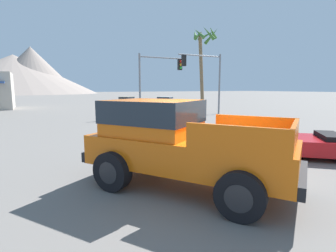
{
  "coord_description": "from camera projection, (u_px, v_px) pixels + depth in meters",
  "views": [
    {
      "loc": [
        -3.63,
        -5.08,
        2.34
      ],
      "look_at": [
        -0.48,
        0.98,
        1.35
      ],
      "focal_mm": 28.0,
      "sensor_mm": 36.0,
      "label": 1
    }
  ],
  "objects": [
    {
      "name": "orange_pickup_truck",
      "position": [
        175.0,
        139.0,
        6.21
      ],
      "size": [
        4.29,
        5.12,
        2.06
      ],
      "rotation": [
        0.0,
        0.0,
        0.6
      ],
      "color": "orange",
      "rests_on": "ground_plane"
    },
    {
      "name": "parked_car_white",
      "position": [
        166.0,
        100.0,
        37.7
      ],
      "size": [
        4.14,
        4.52,
        1.11
      ],
      "rotation": [
        0.0,
        0.0,
        3.83
      ],
      "color": "white",
      "rests_on": "ground_plane"
    },
    {
      "name": "traffic_light_crosswalk",
      "position": [
        159.0,
        73.0,
        21.77
      ],
      "size": [
        4.31,
        0.38,
        5.09
      ],
      "color": "slate",
      "rests_on": "ground_plane"
    },
    {
      "name": "traffic_light_main",
      "position": [
        204.0,
        71.0,
        22.86
      ],
      "size": [
        4.38,
        0.38,
        5.36
      ],
      "rotation": [
        0.0,
        0.0,
        3.14
      ],
      "color": "slate",
      "rests_on": "ground_plane"
    },
    {
      "name": "ground_plane",
      "position": [
        203.0,
        184.0,
        6.46
      ],
      "size": [
        320.0,
        320.0,
        0.0
      ],
      "primitive_type": "plane",
      "color": "slate"
    },
    {
      "name": "red_convertible_car",
      "position": [
        304.0,
        144.0,
        9.05
      ],
      "size": [
        4.6,
        4.39,
        1.09
      ],
      "rotation": [
        0.0,
        0.0,
        0.84
      ],
      "color": "#B21419",
      "rests_on": "ground_plane"
    },
    {
      "name": "parked_car_tan",
      "position": [
        126.0,
        101.0,
        36.28
      ],
      "size": [
        4.21,
        3.96,
        1.17
      ],
      "rotation": [
        0.0,
        0.0,
        2.28
      ],
      "color": "tan",
      "rests_on": "ground_plane"
    },
    {
      "name": "palm_tree_leaning",
      "position": [
        203.0,
        49.0,
        27.04
      ],
      "size": [
        2.84,
        2.84,
        8.47
      ],
      "color": "brown",
      "rests_on": "ground_plane"
    }
  ]
}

